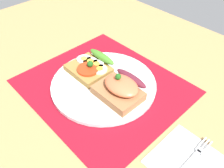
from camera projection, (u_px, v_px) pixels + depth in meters
The scene contains 7 objects.
ground_plane at pixel (104, 91), 60.10cm from camera, with size 120.00×90.00×3.20cm, color tan.
placemat at pixel (104, 86), 58.92cm from camera, with size 37.83×33.59×0.30cm, color maroon.
plate at pixel (104, 84), 58.47cm from camera, with size 26.01×26.01×1.03cm, color white.
sandwich_egg_tomato at pixel (91, 67), 60.64cm from camera, with size 10.24×10.08×3.83cm.
sandwich_salmon at pixel (120, 89), 53.52cm from camera, with size 10.69×9.26×5.74cm.
napkin at pixel (190, 164), 43.23cm from camera, with size 13.17×12.36×0.60cm, color white.
fork at pixel (190, 162), 43.03cm from camera, with size 1.62×14.89×0.32cm.
Camera 1 is at (32.62, -28.16, 40.38)cm, focal length 37.66 mm.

